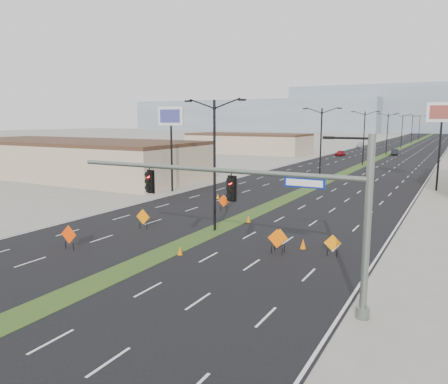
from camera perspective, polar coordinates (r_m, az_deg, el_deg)
The scene contains 30 objects.
ground at distance 24.94m, azimuth -15.37°, elevation -10.99°, with size 600.00×600.00×0.00m, color gray.
road_surface at distance 118.09m, azimuth 20.68°, elevation 4.72°, with size 25.00×400.00×0.02m, color black.
median_strip at distance 118.09m, azimuth 20.68°, elevation 4.72°, with size 2.00×400.00×0.04m, color #294B1A.
building_sw_near at distance 69.73m, azimuth -19.10°, elevation 3.97°, with size 40.00×16.00×5.00m, color tan.
building_sw_far at distance 112.77m, azimuth 3.22°, elevation 6.26°, with size 30.00×14.00×4.50m, color tan.
mesa_west at distance 326.52m, azimuth 4.07°, elevation 9.89°, with size 180.00×50.00×22.00m, color gray.
mesa_backdrop at distance 339.89m, azimuth 21.19°, elevation 10.11°, with size 140.00×50.00×32.00m, color gray.
signal_mast at distance 20.59m, azimuth 5.51°, elevation -1.16°, with size 16.30×0.60×8.00m.
streetlight_0 at distance 33.18m, azimuth -1.25°, elevation 4.02°, with size 5.15×0.24×10.02m.
streetlight_1 at distance 59.05m, azimuth 12.53°, elevation 6.20°, with size 5.15×0.24×10.02m.
streetlight_2 at distance 86.26m, azimuth 17.81°, elevation 6.94°, with size 5.15×0.24×10.02m.
streetlight_3 at distance 113.86m, azimuth 20.55°, elevation 7.30°, with size 5.15×0.24×10.02m.
streetlight_4 at distance 141.61m, azimuth 22.22°, elevation 7.52°, with size 5.15×0.24×10.02m.
streetlight_5 at distance 169.45m, azimuth 23.35°, elevation 7.66°, with size 5.15×0.24×10.02m.
streetlight_6 at distance 197.33m, azimuth 24.15°, elevation 7.75°, with size 5.15×0.24×10.02m.
car_left at distance 106.99m, azimuth 14.93°, elevation 4.92°, with size 1.53×3.79×1.29m, color maroon.
car_mid at distance 113.62m, azimuth 21.40°, elevation 4.87°, with size 1.51×4.34×1.43m, color black.
car_far at distance 140.82m, azimuth 17.39°, elevation 5.88°, with size 2.15×5.30×1.54m, color #AAAEB4.
construction_sign_0 at distance 30.78m, azimuth -19.61°, elevation -5.35°, with size 1.26×0.13×1.68m.
construction_sign_1 at distance 34.90m, azimuth -10.54°, elevation -3.30°, with size 1.22×0.15×1.62m.
construction_sign_2 at distance 41.12m, azimuth -0.06°, elevation -1.24°, with size 1.18×0.05×1.57m.
construction_sign_3 at distance 28.81m, azimuth 7.29°, elevation -6.02°, with size 1.16×0.17×1.55m.
construction_sign_4 at distance 28.50m, azimuth 13.97°, elevation -6.58°, with size 1.01×0.40×1.42m.
construction_sign_5 at distance 28.23m, azimuth 6.92°, elevation -6.19°, with size 1.26×0.09×1.67m.
cone_0 at distance 28.24m, azimuth -5.77°, elevation -7.63°, with size 0.35×0.35×0.58m, color #D56204.
cone_1 at distance 36.78m, azimuth 3.21°, elevation -3.54°, with size 0.35×0.35×0.59m, color #D56F04.
cone_2 at distance 29.85m, azimuth 10.29°, elevation -6.68°, with size 0.41×0.41×0.69m, color #D96504.
cone_3 at distance 47.65m, azimuth -0.82°, elevation -0.55°, with size 0.32×0.32×0.54m, color orange.
pole_sign_west at distance 52.41m, azimuth -6.95°, elevation 9.04°, with size 3.29×0.70×10.04m.
pole_sign_east_near at distance 58.41m, azimuth 26.59°, elevation 8.60°, with size 3.46×0.71×10.56m.
Camera 1 is at (16.50, -16.61, 8.58)m, focal length 35.00 mm.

